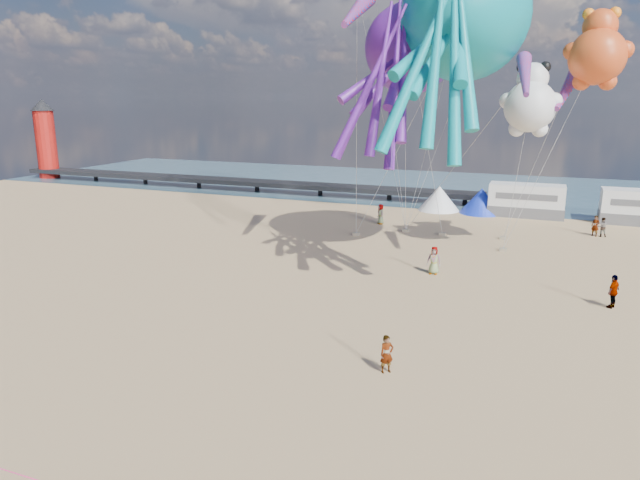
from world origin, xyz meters
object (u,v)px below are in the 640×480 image
at_px(standing_person, 387,354).
at_px(windsock_right, 525,76).
at_px(beachgoer_6, 434,260).
at_px(kite_panda, 530,107).
at_px(windsock_left, 357,11).
at_px(beachgoer_0, 381,214).
at_px(sandbag_d, 503,238).
at_px(sandbag_c, 503,250).
at_px(windsock_mid, 567,89).
at_px(tent_blue, 481,201).
at_px(sandbag_e, 406,230).
at_px(sandbag_b, 442,234).
at_px(kite_octopus_teal, 465,15).
at_px(beachgoer_1, 602,227).
at_px(beachgoer_5, 595,226).
at_px(kite_teddy_orange, 597,57).
at_px(beachgoer_3, 613,291).
at_px(sandbag_a, 356,234).
at_px(tent_white, 439,198).
at_px(lighthouse, 46,145).
at_px(kite_octopus_purple, 411,49).
at_px(motorhome_0, 526,200).

bearing_deg(standing_person, windsock_right, 37.01).
distance_m(beachgoer_6, kite_panda, 11.78).
distance_m(beachgoer_6, windsock_left, 15.96).
relative_size(beachgoer_0, sandbag_d, 3.49).
xyz_separation_m(sandbag_c, windsock_mid, (3.18, 0.15, 11.19)).
bearing_deg(standing_person, sandbag_d, 44.14).
xyz_separation_m(tent_blue, sandbag_e, (-4.90, -10.19, -1.09)).
bearing_deg(windsock_left, sandbag_b, 61.23).
bearing_deg(kite_octopus_teal, sandbag_c, 57.03).
relative_size(beachgoer_0, windsock_right, 0.38).
relative_size(beachgoer_1, beachgoer_5, 0.92).
height_order(tent_blue, kite_octopus_teal, kite_octopus_teal).
xyz_separation_m(sandbag_b, kite_panda, (5.92, -5.06, 10.06)).
distance_m(sandbag_b, kite_teddy_orange, 16.80).
bearing_deg(beachgoer_3, kite_octopus_teal, -91.62).
distance_m(beachgoer_1, windsock_mid, 13.37).
bearing_deg(sandbag_a, windsock_mid, -2.40).
bearing_deg(sandbag_e, tent_white, 84.93).
xyz_separation_m(kite_octopus_teal, windsock_right, (3.83, -1.53, -3.64)).
bearing_deg(windsock_right, sandbag_a, 146.04).
bearing_deg(beachgoer_6, sandbag_c, 62.34).
height_order(tent_blue, kite_teddy_orange, kite_teddy_orange).
bearing_deg(sandbag_c, standing_person, -98.15).
xyz_separation_m(lighthouse, sandbag_e, (53.10, -14.19, -4.39)).
height_order(tent_white, beachgoer_5, tent_white).
xyz_separation_m(sandbag_d, kite_octopus_purple, (-6.34, -6.54, 13.74)).
bearing_deg(beachgoer_1, sandbag_b, 12.64).
xyz_separation_m(sandbag_c, kite_octopus_purple, (-6.60, -2.86, 13.74)).
relative_size(standing_person, beachgoer_3, 0.87).
xyz_separation_m(beachgoer_1, windsock_right, (-6.23, -13.03, 11.19)).
xyz_separation_m(standing_person, beachgoer_0, (-7.63, 26.76, 0.09)).
bearing_deg(kite_teddy_orange, beachgoer_5, 98.60).
bearing_deg(lighthouse, tent_white, -4.24).
bearing_deg(kite_octopus_purple, motorhome_0, 86.15).
height_order(lighthouse, kite_octopus_teal, kite_octopus_teal).
xyz_separation_m(lighthouse, kite_panda, (62.04, -19.43, 5.67)).
bearing_deg(sandbag_e, beachgoer_0, 141.87).
height_order(beachgoer_3, sandbag_b, beachgoer_3).
xyz_separation_m(beachgoer_0, beachgoer_3, (16.81, -15.42, 0.04)).
relative_size(beachgoer_5, beachgoer_6, 0.95).
bearing_deg(beachgoer_3, windsock_right, -97.71).
height_order(tent_white, beachgoer_1, tent_white).
height_order(beachgoer_1, kite_panda, kite_panda).
relative_size(sandbag_a, sandbag_c, 1.00).
xyz_separation_m(motorhome_0, kite_panda, (0.04, -15.43, 8.67)).
xyz_separation_m(sandbag_b, windsock_right, (5.61, -8.85, 11.85)).
relative_size(windsock_left, windsock_mid, 1.16).
distance_m(tent_blue, windsock_mid, 17.97).
height_order(motorhome_0, beachgoer_1, motorhome_0).
xyz_separation_m(beachgoer_3, kite_octopus_teal, (-9.27, 5.77, 14.69)).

